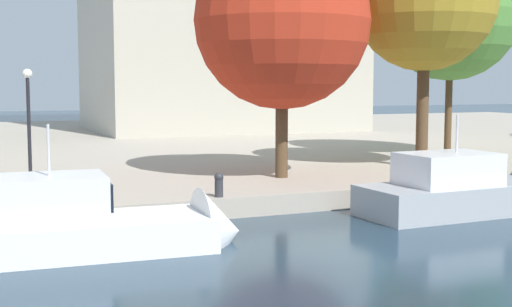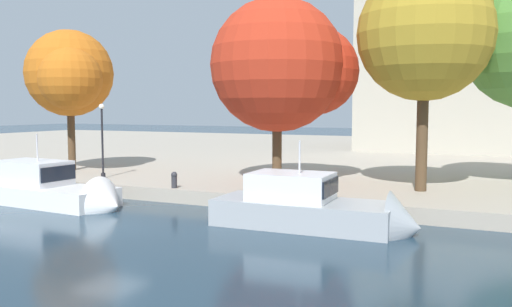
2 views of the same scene
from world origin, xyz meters
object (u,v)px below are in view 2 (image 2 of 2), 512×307
Objects in this scene: lamp_post at (102,139)px; tree_4 at (287,65)px; motor_yacht_1 at (51,193)px; tree_2 at (429,30)px; tree_3 at (70,73)px; mooring_bollard_1 at (174,179)px; motor_yacht_2 at (318,213)px.

tree_4 reaches higher than lamp_post.
tree_2 reaches higher than motor_yacht_1.
tree_3 is (-5.25, 7.10, 6.58)m from motor_yacht_1.
tree_2 reaches higher than tree_3.
tree_4 is at bearing 41.10° from mooring_bollard_1.
lamp_post reaches higher than motor_yacht_2.
lamp_post is at bearing 103.66° from motor_yacht_1.
tree_2 is 22.61m from tree_3.
motor_yacht_1 is 11.01m from tree_3.
motor_yacht_1 is 14.05m from tree_4.
lamp_post is 0.40× the size of tree_2.
tree_3 is at bearing -178.74° from tree_4.
motor_yacht_1 is 0.85× the size of tree_2.
tree_2 reaches higher than tree_4.
motor_yacht_2 is 0.76× the size of tree_2.
tree_4 is at bearing 1.26° from tree_3.
motor_yacht_1 is 14.04m from motor_yacht_2.
motor_yacht_2 is 1.90× the size of lamp_post.
motor_yacht_2 is at bearing -16.54° from lamp_post.
tree_4 is at bearing 12.80° from lamp_post.
motor_yacht_1 is at bearing -155.73° from tree_2.
tree_4 is at bearing 119.84° from motor_yacht_2.
motor_yacht_2 is 0.83× the size of tree_4.
tree_4 is (-7.38, -0.36, -1.51)m from tree_2.
mooring_bollard_1 is 0.09× the size of tree_3.
mooring_bollard_1 is 12.65m from tree_3.
tree_2 is (18.15, 2.81, 5.66)m from lamp_post.
motor_yacht_1 is 5.63m from lamp_post.
motor_yacht_1 is 20.64m from tree_2.
tree_4 is (10.77, 2.45, 4.16)m from lamp_post.
tree_3 is at bearing -178.23° from tree_2.
tree_2 reaches higher than lamp_post.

